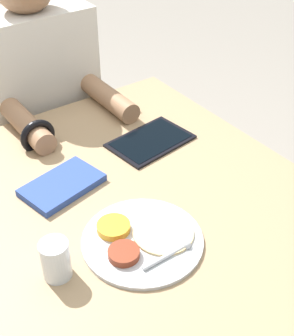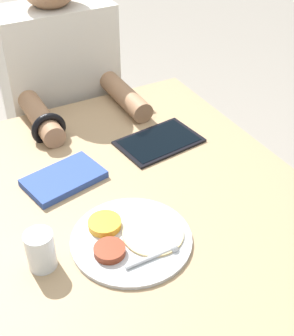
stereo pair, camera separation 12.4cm
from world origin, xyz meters
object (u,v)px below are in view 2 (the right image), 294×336
thali_tray (130,238)px  person_diner (66,124)px  red_notebook (64,179)px  drinking_glass (41,250)px  tablet_device (159,142)px

thali_tray → person_diner: person_diner is taller
red_notebook → drinking_glass: bearing=-119.3°
red_notebook → thali_tray: bearing=-78.5°
person_diner → thali_tray: bearing=-98.9°
tablet_device → drinking_glass: 0.56m
person_diner → drinking_glass: person_diner is taller
drinking_glass → thali_tray: bearing=-7.5°
red_notebook → tablet_device: (0.32, 0.04, -0.00)m
thali_tray → person_diner: 0.84m
thali_tray → person_diner: bearing=81.1°
thali_tray → drinking_glass: size_ratio=3.05×
red_notebook → drinking_glass: size_ratio=2.45×
person_diner → drinking_glass: bearing=-112.8°
tablet_device → person_diner: bearing=105.9°
thali_tray → red_notebook: thali_tray is taller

